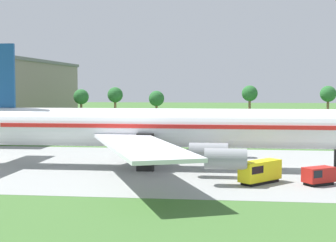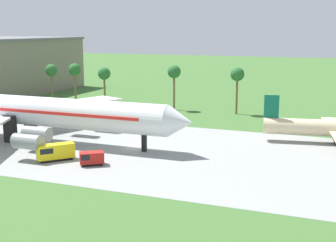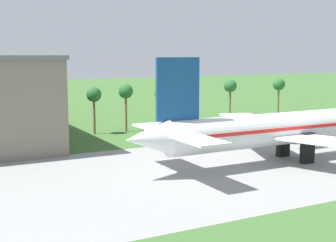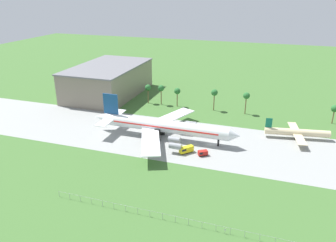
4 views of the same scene
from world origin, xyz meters
name	(u,v)px [view 3 (image 3 of 4)]	position (x,y,z in m)	size (l,w,h in m)	color
jet_airliner	(302,127)	(-22.64, -1.20, 5.87)	(69.23, 57.11, 18.47)	white
palm_tree_row	(254,89)	(0.56, 42.28, 9.28)	(115.71, 3.60, 12.21)	brown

